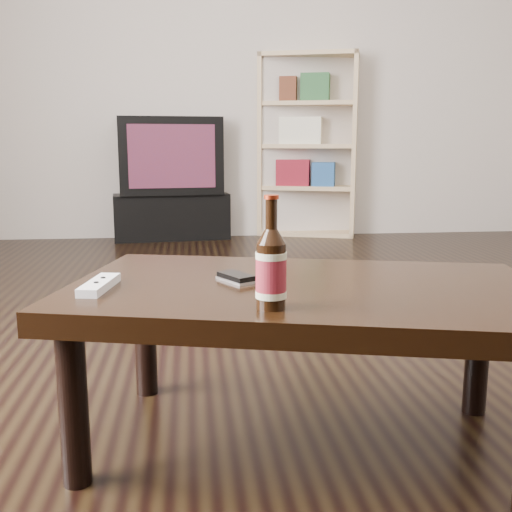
{
  "coord_description": "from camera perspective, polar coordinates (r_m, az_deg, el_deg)",
  "views": [
    {
      "loc": [
        -0.58,
        -1.67,
        0.73
      ],
      "look_at": [
        -0.46,
        -0.53,
        0.51
      ],
      "focal_mm": 42.0,
      "sensor_mm": 36.0,
      "label": 1
    }
  ],
  "objects": [
    {
      "name": "coffee_table",
      "position": [
        1.42,
        4.28,
        -4.78
      ],
      "size": [
        1.19,
        0.87,
        0.4
      ],
      "rotation": [
        0.0,
        0.0,
        -0.25
      ],
      "color": "black",
      "rests_on": "floor"
    },
    {
      "name": "tv_stand",
      "position": [
        4.68,
        -8.1,
        3.85
      ],
      "size": [
        0.9,
        0.52,
        0.34
      ],
      "primitive_type": "cube",
      "rotation": [
        0.0,
        0.0,
        0.11
      ],
      "color": "black",
      "rests_on": "floor"
    },
    {
      "name": "phone",
      "position": [
        1.43,
        -1.88,
        -2.07
      ],
      "size": [
        0.1,
        0.11,
        0.02
      ],
      "rotation": [
        0.0,
        0.0,
        0.53
      ],
      "color": "#BDBEC0",
      "rests_on": "coffee_table"
    },
    {
      "name": "wall_back",
      "position": [
        4.76,
        0.78,
        18.28
      ],
      "size": [
        5.0,
        0.02,
        2.7
      ],
      "primitive_type": "cube",
      "color": "#BEB2A8",
      "rests_on": "ground"
    },
    {
      "name": "tv",
      "position": [
        4.65,
        -8.24,
        9.44
      ],
      "size": [
        0.81,
        0.55,
        0.57
      ],
      "rotation": [
        0.0,
        0.0,
        0.11
      ],
      "color": "black",
      "rests_on": "tv_stand"
    },
    {
      "name": "bookshelf",
      "position": [
        4.83,
        4.92,
        10.73
      ],
      "size": [
        0.82,
        0.55,
        1.4
      ],
      "rotation": [
        0.0,
        0.0,
        -0.3
      ],
      "color": "tan",
      "rests_on": "floor"
    },
    {
      "name": "beer_bottle",
      "position": [
        1.18,
        1.45,
        -1.26
      ],
      "size": [
        0.07,
        0.07,
        0.23
      ],
      "rotation": [
        0.0,
        0.0,
        -0.22
      ],
      "color": "black",
      "rests_on": "coffee_table"
    },
    {
      "name": "floor",
      "position": [
        1.92,
        12.18,
        -11.96
      ],
      "size": [
        5.0,
        6.0,
        0.01
      ],
      "primitive_type": "cube",
      "color": "black",
      "rests_on": "ground"
    },
    {
      "name": "remote",
      "position": [
        1.4,
        -14.71,
        -2.68
      ],
      "size": [
        0.08,
        0.18,
        0.02
      ],
      "rotation": [
        0.0,
        0.0,
        -0.18
      ],
      "color": "silver",
      "rests_on": "coffee_table"
    }
  ]
}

